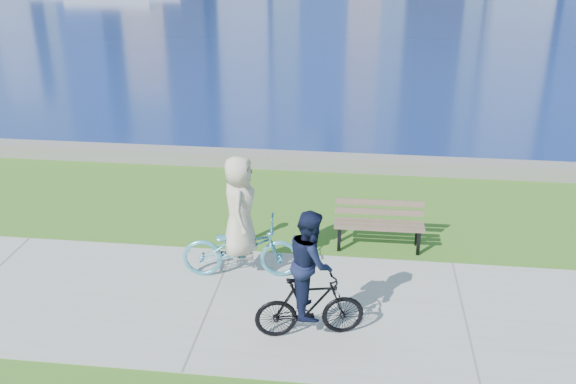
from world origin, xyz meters
name	(u,v)px	position (x,y,z in m)	size (l,w,h in m)	color
ground	(465,320)	(0.00, 0.00, 0.00)	(320.00, 320.00, 0.00)	#326219
concrete_path	(465,320)	(0.00, 0.00, 0.01)	(80.00, 3.50, 0.02)	gray
seawall	(432,166)	(0.00, 6.20, 0.17)	(90.00, 0.50, 0.35)	#65625E
park_bench	(379,221)	(-1.32, 2.29, 0.52)	(1.66, 0.59, 0.86)	black
bollard_lamp	(233,216)	(-4.02, 1.91, 0.65)	(0.18, 0.18, 1.14)	black
cyclist_woman	(240,233)	(-3.67, 0.88, 0.83)	(0.92, 2.07, 2.18)	#51ACC6
cyclist_man	(310,285)	(-2.35, -0.69, 0.87)	(0.81, 1.67, 2.02)	black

